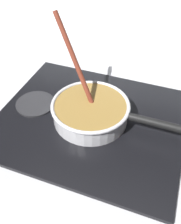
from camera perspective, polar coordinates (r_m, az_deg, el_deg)
The scene contains 5 objects.
ground at distance 0.82m, azimuth -8.63°, elevation -3.46°, with size 2.40×1.60×0.04m, color #B7B7BC.
hob_plate at distance 0.80m, azimuth -0.00°, elevation -1.78°, with size 0.56×0.48×0.01m, color black.
burner_ring at distance 0.79m, azimuth 0.00°, elevation -1.27°, with size 0.19×0.19×0.01m, color #592D0C.
spare_burner at distance 0.86m, azimuth -12.05°, elevation 1.82°, with size 0.13×0.13×0.01m, color #262628.
cooking_pan at distance 0.77m, azimuth 0.14°, elevation 0.31°, with size 0.41×0.23×0.29m.
Camera 1 is at (0.31, -0.48, 0.56)m, focal length 41.46 mm.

